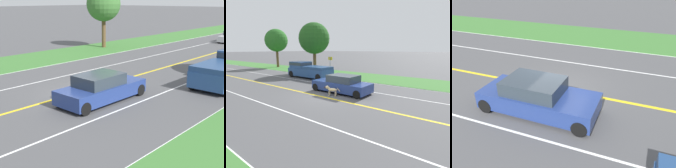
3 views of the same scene
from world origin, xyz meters
The scene contains 9 objects.
ground_plane centered at (0.00, 0.00, 0.00)m, with size 400.00×400.00×0.00m, color #4C4C4F.
centre_divider_line centered at (0.00, 0.00, 0.00)m, with size 0.18×160.00×0.01m, color yellow.
lane_edge_line_right centered at (7.00, 0.00, 0.00)m, with size 0.14×160.00×0.01m, color white.
lane_edge_line_left centered at (-7.00, 0.00, 0.00)m, with size 0.14×160.00×0.01m, color white.
lane_dash_same_dir centered at (3.50, 0.00, 0.00)m, with size 0.10×160.00×0.01m, color white.
lane_dash_oncoming centered at (-3.50, 0.00, 0.00)m, with size 0.10×160.00×0.01m, color white.
ego_car centered at (1.95, -0.20, 0.65)m, with size 1.94×4.78×1.41m.
dog centered at (0.62, -0.20, 0.47)m, with size 0.52×1.19×0.77m.
roadside_tree_left_near centered at (-10.32, 13.02, 4.42)m, with size 3.51×3.51×6.21m.
Camera 1 is at (12.25, -10.92, 4.93)m, focal length 50.00 mm.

